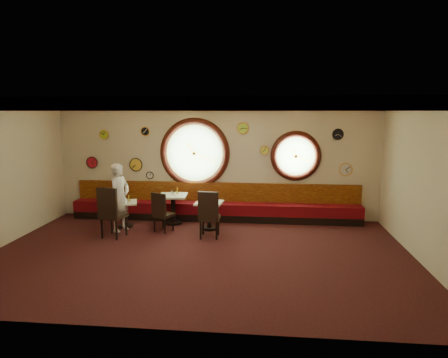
# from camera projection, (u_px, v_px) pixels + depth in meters

# --- Properties ---
(floor) EXTENTS (9.00, 6.00, 0.00)m
(floor) POSITION_uv_depth(u_px,v_px,m) (199.00, 254.00, 8.51)
(floor) COLOR black
(floor) RESTS_ON ground
(ceiling) EXTENTS (9.00, 6.00, 0.02)m
(ceiling) POSITION_uv_depth(u_px,v_px,m) (198.00, 102.00, 7.97)
(ceiling) COLOR gold
(ceiling) RESTS_ON wall_back
(wall_back) EXTENTS (9.00, 0.02, 3.20)m
(wall_back) POSITION_uv_depth(u_px,v_px,m) (216.00, 162.00, 11.19)
(wall_back) COLOR beige
(wall_back) RESTS_ON floor
(wall_front) EXTENTS (9.00, 0.02, 3.20)m
(wall_front) POSITION_uv_depth(u_px,v_px,m) (162.00, 219.00, 5.30)
(wall_front) COLOR beige
(wall_front) RESTS_ON floor
(wall_right) EXTENTS (0.02, 6.00, 3.20)m
(wall_right) POSITION_uv_depth(u_px,v_px,m) (426.00, 184.00, 7.80)
(wall_right) COLOR beige
(wall_right) RESTS_ON floor
(molding_back) EXTENTS (9.00, 0.10, 0.18)m
(molding_back) POSITION_uv_depth(u_px,v_px,m) (216.00, 107.00, 10.88)
(molding_back) COLOR black
(molding_back) RESTS_ON wall_back
(molding_front) EXTENTS (9.00, 0.10, 0.18)m
(molding_front) POSITION_uv_depth(u_px,v_px,m) (160.00, 104.00, 5.10)
(molding_front) COLOR black
(molding_front) RESTS_ON wall_back
(molding_right) EXTENTS (0.10, 6.00, 0.18)m
(molding_right) POSITION_uv_depth(u_px,v_px,m) (430.00, 106.00, 7.55)
(molding_right) COLOR black
(molding_right) RESTS_ON wall_back
(banquette_base) EXTENTS (8.00, 0.55, 0.20)m
(banquette_base) POSITION_uv_depth(u_px,v_px,m) (215.00, 216.00, 11.16)
(banquette_base) COLOR black
(banquette_base) RESTS_ON floor
(banquette_seat) EXTENTS (8.00, 0.55, 0.30)m
(banquette_seat) POSITION_uv_depth(u_px,v_px,m) (215.00, 208.00, 11.12)
(banquette_seat) COLOR #56070F
(banquette_seat) RESTS_ON banquette_base
(banquette_back) EXTENTS (8.00, 0.10, 0.55)m
(banquette_back) POSITION_uv_depth(u_px,v_px,m) (216.00, 192.00, 11.27)
(banquette_back) COLOR #5C1007
(banquette_back) RESTS_ON wall_back
(porthole_left_glass) EXTENTS (1.66, 0.02, 1.66)m
(porthole_left_glass) POSITION_uv_depth(u_px,v_px,m) (195.00, 153.00, 11.20)
(porthole_left_glass) COLOR #7DAE68
(porthole_left_glass) RESTS_ON wall_back
(porthole_left_frame) EXTENTS (1.98, 0.18, 1.98)m
(porthole_left_frame) POSITION_uv_depth(u_px,v_px,m) (195.00, 153.00, 11.18)
(porthole_left_frame) COLOR black
(porthole_left_frame) RESTS_ON wall_back
(porthole_left_ring) EXTENTS (1.61, 0.03, 1.61)m
(porthole_left_ring) POSITION_uv_depth(u_px,v_px,m) (195.00, 153.00, 11.15)
(porthole_left_ring) COLOR gold
(porthole_left_ring) RESTS_ON wall_back
(porthole_right_glass) EXTENTS (1.10, 0.02, 1.10)m
(porthole_right_glass) POSITION_uv_depth(u_px,v_px,m) (296.00, 156.00, 10.93)
(porthole_right_glass) COLOR #7DAE68
(porthole_right_glass) RESTS_ON wall_back
(porthole_right_frame) EXTENTS (1.38, 0.18, 1.38)m
(porthole_right_frame) POSITION_uv_depth(u_px,v_px,m) (296.00, 156.00, 10.92)
(porthole_right_frame) COLOR black
(porthole_right_frame) RESTS_ON wall_back
(porthole_right_ring) EXTENTS (1.09, 0.03, 1.09)m
(porthole_right_ring) POSITION_uv_depth(u_px,v_px,m) (296.00, 156.00, 10.89)
(porthole_right_ring) COLOR gold
(porthole_right_ring) RESTS_ON wall_back
(wall_clock_0) EXTENTS (0.22, 0.03, 0.22)m
(wall_clock_0) POSITION_uv_depth(u_px,v_px,m) (265.00, 150.00, 10.95)
(wall_clock_0) COLOR #D7E24B
(wall_clock_0) RESTS_ON wall_back
(wall_clock_1) EXTENTS (0.28, 0.03, 0.28)m
(wall_clock_1) POSITION_uv_depth(u_px,v_px,m) (338.00, 134.00, 10.69)
(wall_clock_1) COLOR black
(wall_clock_1) RESTS_ON wall_back
(wall_clock_2) EXTENTS (0.26, 0.03, 0.26)m
(wall_clock_2) POSITION_uv_depth(u_px,v_px,m) (104.00, 135.00, 11.34)
(wall_clock_2) COLOR #9BBE26
(wall_clock_2) RESTS_ON wall_back
(wall_clock_3) EXTENTS (0.24, 0.03, 0.24)m
(wall_clock_3) POSITION_uv_depth(u_px,v_px,m) (145.00, 131.00, 11.20)
(wall_clock_3) COLOR black
(wall_clock_3) RESTS_ON wall_back
(wall_clock_4) EXTENTS (0.32, 0.03, 0.32)m
(wall_clock_4) POSITION_uv_depth(u_px,v_px,m) (92.00, 162.00, 11.51)
(wall_clock_4) COLOR #B71227
(wall_clock_4) RESTS_ON wall_back
(wall_clock_5) EXTENTS (0.34, 0.03, 0.34)m
(wall_clock_5) POSITION_uv_depth(u_px,v_px,m) (346.00, 169.00, 10.82)
(wall_clock_5) COLOR silver
(wall_clock_5) RESTS_ON wall_back
(wall_clock_6) EXTENTS (0.30, 0.03, 0.30)m
(wall_clock_6) POSITION_uv_depth(u_px,v_px,m) (243.00, 128.00, 10.91)
(wall_clock_6) COLOR #A3DF45
(wall_clock_6) RESTS_ON wall_back
(wall_clock_7) EXTENTS (0.36, 0.03, 0.36)m
(wall_clock_7) POSITION_uv_depth(u_px,v_px,m) (136.00, 165.00, 11.39)
(wall_clock_7) COLOR gold
(wall_clock_7) RESTS_ON wall_back
(wall_clock_8) EXTENTS (0.20, 0.03, 0.20)m
(wall_clock_8) POSITION_uv_depth(u_px,v_px,m) (150.00, 175.00, 11.40)
(wall_clock_8) COLOR silver
(wall_clock_8) RESTS_ON wall_back
(table_a) EXTENTS (0.77, 0.77, 0.68)m
(table_a) POSITION_uv_depth(u_px,v_px,m) (125.00, 211.00, 10.45)
(table_a) COLOR black
(table_a) RESTS_ON floor
(table_b) EXTENTS (0.79, 0.79, 0.80)m
(table_b) POSITION_uv_depth(u_px,v_px,m) (173.00, 206.00, 10.73)
(table_b) COLOR black
(table_b) RESTS_ON floor
(table_c) EXTENTS (0.73, 0.73, 0.72)m
(table_c) POSITION_uv_depth(u_px,v_px,m) (209.00, 212.00, 10.24)
(table_c) COLOR black
(table_c) RESTS_ON floor
(chair_a) EXTENTS (0.62, 0.62, 0.77)m
(chair_a) POSITION_uv_depth(u_px,v_px,m) (110.00, 209.00, 9.47)
(chair_a) COLOR black
(chair_a) RESTS_ON floor
(chair_b) EXTENTS (0.57, 0.57, 0.63)m
(chair_b) POSITION_uv_depth(u_px,v_px,m) (161.00, 210.00, 9.95)
(chair_b) COLOR black
(chair_b) RESTS_ON floor
(chair_c) EXTENTS (0.49, 0.49, 0.72)m
(chair_c) POSITION_uv_depth(u_px,v_px,m) (209.00, 212.00, 9.45)
(chair_c) COLOR black
(chair_c) RESTS_ON floor
(condiment_a_salt) EXTENTS (0.04, 0.04, 0.11)m
(condiment_a_salt) POSITION_uv_depth(u_px,v_px,m) (125.00, 199.00, 10.48)
(condiment_a_salt) COLOR silver
(condiment_a_salt) RESTS_ON table_a
(condiment_b_salt) EXTENTS (0.04, 0.04, 0.11)m
(condiment_b_salt) POSITION_uv_depth(u_px,v_px,m) (172.00, 192.00, 10.73)
(condiment_b_salt) COLOR silver
(condiment_b_salt) RESTS_ON table_b
(condiment_c_salt) EXTENTS (0.03, 0.03, 0.09)m
(condiment_c_salt) POSITION_uv_depth(u_px,v_px,m) (208.00, 200.00, 10.20)
(condiment_c_salt) COLOR silver
(condiment_c_salt) RESTS_ON table_c
(condiment_a_pepper) EXTENTS (0.04, 0.04, 0.11)m
(condiment_a_pepper) POSITION_uv_depth(u_px,v_px,m) (127.00, 200.00, 10.35)
(condiment_a_pepper) COLOR silver
(condiment_a_pepper) RESTS_ON table_a
(condiment_b_pepper) EXTENTS (0.04, 0.04, 0.10)m
(condiment_b_pepper) POSITION_uv_depth(u_px,v_px,m) (173.00, 194.00, 10.59)
(condiment_b_pepper) COLOR silver
(condiment_b_pepper) RESTS_ON table_b
(condiment_c_pepper) EXTENTS (0.04, 0.04, 0.10)m
(condiment_c_pepper) POSITION_uv_depth(u_px,v_px,m) (211.00, 200.00, 10.16)
(condiment_c_pepper) COLOR silver
(condiment_c_pepper) RESTS_ON table_c
(condiment_a_bottle) EXTENTS (0.05, 0.05, 0.16)m
(condiment_a_bottle) POSITION_uv_depth(u_px,v_px,m) (129.00, 198.00, 10.46)
(condiment_a_bottle) COLOR gold
(condiment_a_bottle) RESTS_ON table_a
(condiment_b_bottle) EXTENTS (0.05, 0.05, 0.17)m
(condiment_b_bottle) POSITION_uv_depth(u_px,v_px,m) (177.00, 191.00, 10.78)
(condiment_b_bottle) COLOR gold
(condiment_b_bottle) RESTS_ON table_b
(condiment_c_bottle) EXTENTS (0.05, 0.05, 0.17)m
(condiment_c_bottle) POSITION_uv_depth(u_px,v_px,m) (211.00, 198.00, 10.24)
(condiment_c_bottle) COLOR gold
(condiment_c_bottle) RESTS_ON table_c
(waiter) EXTENTS (0.60, 0.73, 1.72)m
(waiter) POSITION_uv_depth(u_px,v_px,m) (120.00, 197.00, 10.07)
(waiter) COLOR white
(waiter) RESTS_ON floor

